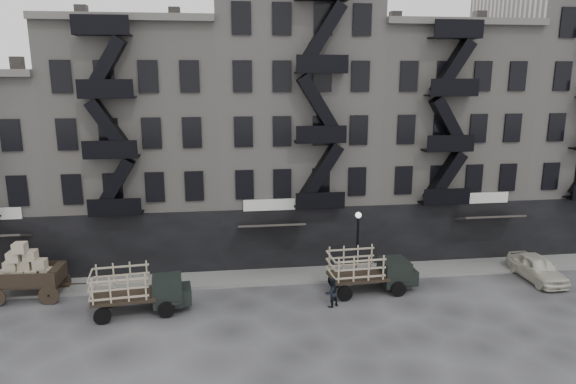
{
  "coord_description": "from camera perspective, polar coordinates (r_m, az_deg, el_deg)",
  "views": [
    {
      "loc": [
        -4.8,
        -25.45,
        12.24
      ],
      "look_at": [
        -0.97,
        4.0,
        5.28
      ],
      "focal_mm": 32.0,
      "sensor_mm": 36.0,
      "label": 1
    }
  ],
  "objects": [
    {
      "name": "ground",
      "position": [
        28.65,
        3.02,
        -12.13
      ],
      "size": [
        140.0,
        140.0,
        0.0
      ],
      "primitive_type": "plane",
      "color": "#38383A",
      "rests_on": "ground"
    },
    {
      "name": "sidewalk",
      "position": [
        32.0,
        1.8,
        -9.17
      ],
      "size": [
        55.0,
        2.5,
        0.15
      ],
      "primitive_type": "cube",
      "color": "slate",
      "rests_on": "ground"
    },
    {
      "name": "building_midwest",
      "position": [
        35.97,
        -15.72,
        5.12
      ],
      "size": [
        10.0,
        11.35,
        16.2
      ],
      "color": "gray",
      "rests_on": "ground"
    },
    {
      "name": "building_center",
      "position": [
        35.8,
        0.33,
        7.19
      ],
      "size": [
        10.0,
        11.35,
        18.2
      ],
      "color": "gray",
      "rests_on": "ground"
    },
    {
      "name": "building_mideast",
      "position": [
        38.55,
        15.3,
        5.66
      ],
      "size": [
        10.0,
        11.35,
        16.2
      ],
      "color": "gray",
      "rests_on": "ground"
    },
    {
      "name": "building_east",
      "position": [
        43.25,
        27.86,
        7.38
      ],
      "size": [
        10.0,
        11.35,
        19.2
      ],
      "color": "gray",
      "rests_on": "ground"
    },
    {
      "name": "lamp_post",
      "position": [
        30.62,
        7.75,
        -4.93
      ],
      "size": [
        0.36,
        0.36,
        4.28
      ],
      "color": "black",
      "rests_on": "ground"
    },
    {
      "name": "wagon",
      "position": [
        31.83,
        -27.22,
        -7.35
      ],
      "size": [
        3.96,
        2.26,
        3.28
      ],
      "rotation": [
        0.0,
        0.0,
        -0.04
      ],
      "color": "black",
      "rests_on": "ground"
    },
    {
      "name": "stake_truck_west",
      "position": [
        28.04,
        -16.32,
        -10.09
      ],
      "size": [
        5.11,
        2.47,
        2.48
      ],
      "rotation": [
        0.0,
        0.0,
        0.1
      ],
      "color": "black",
      "rests_on": "ground"
    },
    {
      "name": "stake_truck_east",
      "position": [
        29.72,
        9.08,
        -8.33
      ],
      "size": [
        5.09,
        2.33,
        2.5
      ],
      "rotation": [
        0.0,
        0.0,
        0.06
      ],
      "color": "black",
      "rests_on": "ground"
    },
    {
      "name": "car_east",
      "position": [
        34.63,
        25.94,
        -7.59
      ],
      "size": [
        1.85,
        4.44,
        1.5
      ],
      "primitive_type": "imported",
      "rotation": [
        0.0,
        0.0,
        0.02
      ],
      "color": "beige",
      "rests_on": "ground"
    },
    {
      "name": "pedestrian_mid",
      "position": [
        27.9,
        4.86,
        -11.07
      ],
      "size": [
        0.98,
        0.91,
        1.6
      ],
      "primitive_type": "imported",
      "rotation": [
        0.0,
        0.0,
        3.64
      ],
      "color": "black",
      "rests_on": "ground"
    }
  ]
}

